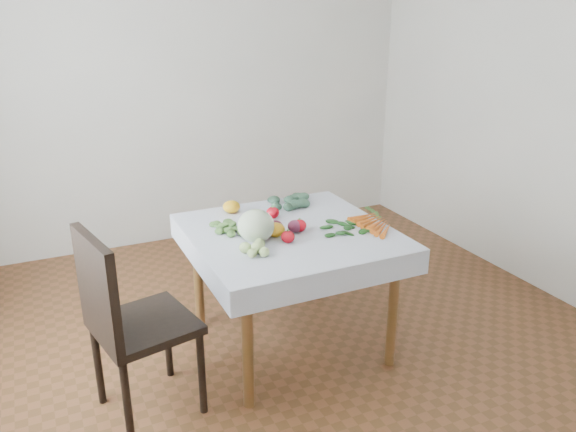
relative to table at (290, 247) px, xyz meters
name	(u,v)px	position (x,y,z in m)	size (l,w,h in m)	color
ground	(290,343)	(0.00, 0.00, -0.65)	(4.00, 4.00, 0.00)	brown
back_wall	(190,86)	(0.00, 2.00, 0.70)	(4.00, 0.04, 2.70)	silver
table	(290,247)	(0.00, 0.00, 0.00)	(1.00, 1.00, 0.75)	brown
tablecloth	(290,231)	(0.00, 0.00, 0.10)	(1.12, 1.12, 0.01)	white
chair	(125,315)	(-0.99, -0.26, -0.08)	(0.54, 0.54, 1.01)	black
cabbage	(256,226)	(-0.24, -0.07, 0.19)	(0.20, 0.20, 0.18)	silver
tomato_a	(299,226)	(0.04, -0.04, 0.14)	(0.08, 0.08, 0.07)	red
tomato_b	(273,213)	(-0.01, 0.23, 0.14)	(0.08, 0.08, 0.07)	red
tomato_c	(288,237)	(-0.08, -0.16, 0.14)	(0.08, 0.08, 0.07)	red
tomato_d	(267,221)	(-0.09, 0.12, 0.13)	(0.07, 0.07, 0.06)	red
heirloom_back	(231,207)	(-0.20, 0.43, 0.14)	(0.11, 0.11, 0.08)	yellow
heirloom_front	(275,230)	(-0.11, -0.05, 0.14)	(0.11, 0.11, 0.08)	yellow
onion_a	(295,226)	(0.02, -0.03, 0.14)	(0.08, 0.08, 0.07)	#52172D
onion_b	(275,227)	(-0.09, 0.00, 0.14)	(0.09, 0.09, 0.07)	#52172D
tomatillo_cluster	(256,250)	(-0.30, -0.23, 0.13)	(0.16, 0.11, 0.05)	#B9DD7F
carrot_bunch	(374,223)	(0.48, -0.14, 0.12)	(0.22, 0.37, 0.03)	#CB6216
kale_bunch	(293,201)	(0.21, 0.41, 0.12)	(0.33, 0.27, 0.04)	#335440
basil_bunch	(344,227)	(0.30, -0.10, 0.11)	(0.28, 0.25, 0.01)	#194A17
dill_bunch	(238,227)	(-0.26, 0.15, 0.12)	(0.24, 0.23, 0.03)	#557E39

